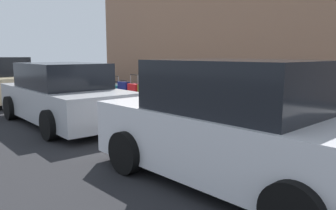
# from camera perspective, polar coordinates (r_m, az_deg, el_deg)

# --- Properties ---
(ground_plane) EXTENTS (40.00, 40.00, 0.00)m
(ground_plane) POSITION_cam_1_polar(r_m,az_deg,el_deg) (9.46, -5.78, -2.02)
(ground_plane) COLOR black
(sidewalk_curb) EXTENTS (18.00, 5.00, 0.14)m
(sidewalk_curb) POSITION_cam_1_polar(r_m,az_deg,el_deg) (11.12, 4.54, -0.02)
(sidewalk_curb) COLOR #ADA89E
(sidewalk_curb) RESTS_ON ground_plane
(suitcase_black_0) EXTENTS (0.45, 0.27, 1.01)m
(suitcase_black_0) POSITION_cam_1_polar(r_m,az_deg,el_deg) (7.30, 18.04, -1.79)
(suitcase_black_0) COLOR black
(suitcase_black_0) RESTS_ON sidewalk_curb
(suitcase_olive_1) EXTENTS (0.35, 0.25, 0.65)m
(suitcase_olive_1) POSITION_cam_1_polar(r_m,az_deg,el_deg) (7.49, 14.36, -1.72)
(suitcase_olive_1) COLOR #59601E
(suitcase_olive_1) RESTS_ON sidewalk_curb
(suitcase_red_2) EXTENTS (0.41, 0.24, 1.07)m
(suitcase_red_2) POSITION_cam_1_polar(r_m,az_deg,el_deg) (7.78, 11.51, -0.68)
(suitcase_red_2) COLOR red
(suitcase_red_2) RESTS_ON sidewalk_curb
(suitcase_navy_3) EXTENTS (0.43, 0.25, 0.92)m
(suitcase_navy_3) POSITION_cam_1_polar(r_m,az_deg,el_deg) (8.13, 8.65, -0.44)
(suitcase_navy_3) COLOR navy
(suitcase_navy_3) RESTS_ON sidewalk_curb
(suitcase_teal_4) EXTENTS (0.48, 0.27, 0.81)m
(suitcase_teal_4) POSITION_cam_1_polar(r_m,az_deg,el_deg) (8.43, 5.34, -0.53)
(suitcase_teal_4) COLOR #0F606B
(suitcase_teal_4) RESTS_ON sidewalk_curb
(suitcase_silver_5) EXTENTS (0.44, 0.22, 0.58)m
(suitcase_silver_5) POSITION_cam_1_polar(r_m,az_deg,el_deg) (8.86, 2.89, -0.07)
(suitcase_silver_5) COLOR #9EA0A8
(suitcase_silver_5) RESTS_ON sidewalk_curb
(suitcase_maroon_6) EXTENTS (0.41, 0.26, 0.70)m
(suitcase_maroon_6) POSITION_cam_1_polar(r_m,az_deg,el_deg) (9.18, 0.21, 0.60)
(suitcase_maroon_6) COLOR maroon
(suitcase_maroon_6) RESTS_ON sidewalk_curb
(suitcase_black_7) EXTENTS (0.46, 0.23, 0.83)m
(suitcase_black_7) POSITION_cam_1_polar(r_m,az_deg,el_deg) (9.58, -2.06, 0.85)
(suitcase_black_7) COLOR black
(suitcase_black_7) RESTS_ON sidewalk_curb
(suitcase_olive_8) EXTENTS (0.43, 0.21, 1.01)m
(suitcase_olive_8) POSITION_cam_1_polar(r_m,az_deg,el_deg) (10.00, -4.07, 1.48)
(suitcase_olive_8) COLOR #59601E
(suitcase_olive_8) RESTS_ON sidewalk_curb
(suitcase_red_9) EXTENTS (0.48, 0.24, 1.00)m
(suitcase_red_9) POSITION_cam_1_polar(r_m,az_deg,el_deg) (10.47, -5.81, 1.75)
(suitcase_red_9) COLOR red
(suitcase_red_9) RESTS_ON sidewalk_curb
(suitcase_navy_10) EXTENTS (0.41, 0.23, 0.79)m
(suitcase_navy_10) POSITION_cam_1_polar(r_m,az_deg,el_deg) (10.90, -7.61, 2.08)
(suitcase_navy_10) COLOR navy
(suitcase_navy_10) RESTS_ON sidewalk_curb
(suitcase_teal_11) EXTENTS (0.44, 0.25, 0.91)m
(suitcase_teal_11) POSITION_cam_1_polar(r_m,az_deg,el_deg) (11.37, -8.94, 1.93)
(suitcase_teal_11) COLOR #0F606B
(suitcase_teal_11) RESTS_ON sidewalk_curb
(fire_hydrant) EXTENTS (0.39, 0.21, 0.73)m
(fire_hydrant) POSITION_cam_1_polar(r_m,az_deg,el_deg) (12.00, -11.29, 2.67)
(fire_hydrant) COLOR red
(fire_hydrant) RESTS_ON sidewalk_curb
(bollard_post) EXTENTS (0.13, 0.13, 0.65)m
(bollard_post) POSITION_cam_1_polar(r_m,az_deg,el_deg) (12.60, -13.76, 2.61)
(bollard_post) COLOR brown
(bollard_post) RESTS_ON sidewalk_curb
(parked_car_white_0) EXTENTS (4.21, 2.13, 1.69)m
(parked_car_white_0) POSITION_cam_1_polar(r_m,az_deg,el_deg) (4.64, 11.97, -3.60)
(parked_car_white_0) COLOR silver
(parked_car_white_0) RESTS_ON ground_plane
(parked_car_silver_1) EXTENTS (4.70, 2.20, 1.54)m
(parked_car_silver_1) POSITION_cam_1_polar(r_m,az_deg,el_deg) (8.82, -17.64, 1.60)
(parked_car_silver_1) COLOR #B2B5BA
(parked_car_silver_1) RESTS_ON ground_plane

